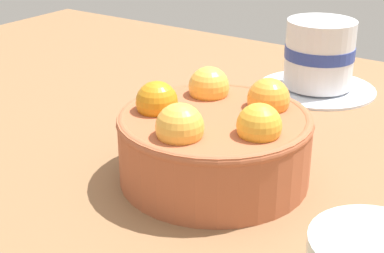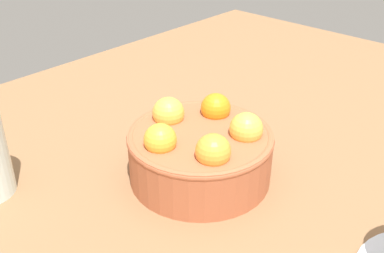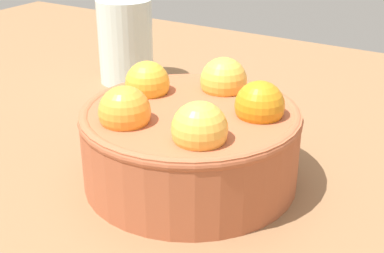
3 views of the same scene
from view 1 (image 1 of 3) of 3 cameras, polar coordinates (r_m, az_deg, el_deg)
name	(u,v)px [view 1 (image 1 of 3)]	position (r cm, az deg, el deg)	size (l,w,h in cm)	color
ground_plane	(214,192)	(53.92, 2.13, -6.44)	(126.95, 88.09, 3.04)	brown
terracotta_bowl	(214,139)	(51.45, 2.21, -1.24)	(17.19, 17.19, 8.88)	#AD5938
coffee_cup	(319,59)	(75.05, 12.34, 6.52)	(14.86, 14.86, 8.99)	silver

